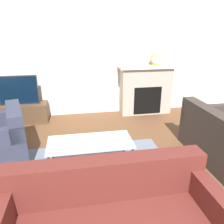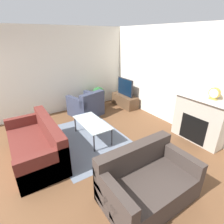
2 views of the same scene
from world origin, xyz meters
The scene contains 12 objects.
wall_back centered at (0.00, 4.82, 1.35)m, with size 7.84×0.06×2.70m.
wall_left centered at (-2.45, 2.40, 1.35)m, with size 0.06×7.79×2.70m.
area_rug centered at (-0.31, 2.35, 0.00)m, with size 2.36×1.75×0.00m.
fireplace centered at (1.19, 4.60, 0.60)m, with size 1.30×0.44×1.14m.
tv_stand centered at (-1.63, 4.49, 0.21)m, with size 1.10×0.43×0.41m.
tv centered at (-1.63, 4.49, 0.72)m, with size 0.80×0.06×0.61m.
couch_sectional centered at (-0.24, 1.14, 0.29)m, with size 1.85×0.88×0.82m.
couch_loveseat centered at (1.75, 2.38, 0.29)m, with size 0.91×1.46×0.82m.
armchair_by_window centered at (-1.68, 2.97, 0.30)m, with size 1.08×1.08×0.82m.
coffee_table centered at (-0.31, 2.47, 0.41)m, with size 1.16×0.55×0.45m.
potted_plant centered at (-2.04, 3.63, 0.48)m, with size 0.44×0.44×0.76m.
mantel_clock centered at (1.39, 4.60, 1.28)m, with size 0.23×0.07×0.26m.
Camera 2 is at (3.19, 0.78, 2.43)m, focal length 28.00 mm.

